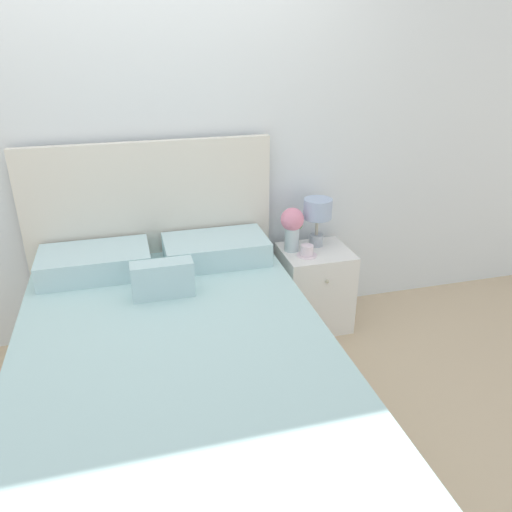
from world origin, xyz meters
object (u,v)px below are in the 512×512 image
at_px(table_lamp, 317,213).
at_px(teacup, 307,251).
at_px(nightstand, 314,288).
at_px(bed, 177,382).
at_px(flower_vase, 292,225).

relative_size(table_lamp, teacup, 2.50).
height_order(nightstand, table_lamp, table_lamp).
xyz_separation_m(bed, teacup, (0.92, 0.73, 0.26)).
bearing_deg(table_lamp, nightstand, -110.13).
xyz_separation_m(bed, table_lamp, (1.03, 0.87, 0.46)).
distance_m(bed, teacup, 1.20).
xyz_separation_m(table_lamp, flower_vase, (-0.18, -0.04, -0.05)).
bearing_deg(bed, teacup, 38.30).
distance_m(flower_vase, teacup, 0.19).
height_order(bed, nightstand, bed).
bearing_deg(bed, table_lamp, 39.98).
xyz_separation_m(nightstand, flower_vase, (-0.15, 0.04, 0.44)).
bearing_deg(table_lamp, teacup, -129.17).
xyz_separation_m(table_lamp, teacup, (-0.12, -0.14, -0.19)).
xyz_separation_m(flower_vase, teacup, (0.06, -0.10, -0.14)).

